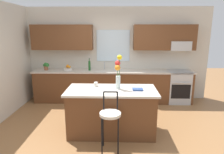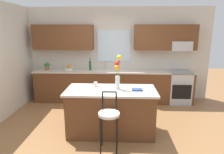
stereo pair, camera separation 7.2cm
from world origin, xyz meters
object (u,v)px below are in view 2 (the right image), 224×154
(cookbook, at_px, (137,89))
(kitchen_island, at_px, (111,111))
(oven_range, at_px, (179,87))
(fruit_bowl_oranges, at_px, (69,68))
(bar_stool_near, at_px, (109,117))
(bottle_olive_oil, at_px, (90,65))
(flower_vase, at_px, (118,71))
(potted_plant_small, at_px, (47,66))
(mug_ceramic, at_px, (96,84))

(cookbook, bearing_deg, kitchen_island, 176.23)
(oven_range, xyz_separation_m, fruit_bowl_oranges, (-3.18, 0.03, 0.51))
(kitchen_island, xyz_separation_m, cookbook, (0.51, -0.03, 0.47))
(bar_stool_near, xyz_separation_m, fruit_bowl_oranges, (-1.32, 2.50, 0.33))
(bar_stool_near, xyz_separation_m, cookbook, (0.51, 0.60, 0.30))
(kitchen_island, bearing_deg, bottle_olive_oil, 110.43)
(bottle_olive_oil, bearing_deg, cookbook, -57.61)
(oven_range, height_order, flower_vase, flower_vase)
(flower_vase, xyz_separation_m, cookbook, (0.38, -0.08, -0.34))
(oven_range, distance_m, flower_vase, 2.62)
(oven_range, bearing_deg, kitchen_island, -135.36)
(oven_range, distance_m, potted_plant_small, 3.85)
(bar_stool_near, relative_size, bottle_olive_oil, 3.00)
(flower_vase, distance_m, bottle_olive_oil, 2.00)
(kitchen_island, xyz_separation_m, potted_plant_small, (-1.95, 1.86, 0.58))
(kitchen_island, bearing_deg, mug_ceramic, 148.19)
(kitchen_island, relative_size, mug_ceramic, 19.61)
(bar_stool_near, distance_m, bottle_olive_oil, 2.62)
(kitchen_island, height_order, bottle_olive_oil, bottle_olive_oil)
(fruit_bowl_oranges, height_order, potted_plant_small, potted_plant_small)
(oven_range, bearing_deg, fruit_bowl_oranges, 179.49)
(cookbook, bearing_deg, bar_stool_near, -130.47)
(cookbook, distance_m, bottle_olive_oil, 2.25)
(cookbook, height_order, potted_plant_small, potted_plant_small)
(mug_ceramic, height_order, cookbook, mug_ceramic)
(fruit_bowl_oranges, bearing_deg, mug_ceramic, -59.08)
(oven_range, height_order, kitchen_island, same)
(kitchen_island, xyz_separation_m, flower_vase, (0.13, 0.05, 0.82))
(cookbook, xyz_separation_m, fruit_bowl_oranges, (-1.83, 1.90, 0.03))
(oven_range, bearing_deg, cookbook, -125.85)
(oven_range, bearing_deg, mug_ceramic, -143.25)
(mug_ceramic, relative_size, potted_plant_small, 0.41)
(oven_range, height_order, mug_ceramic, mug_ceramic)
(bar_stool_near, relative_size, potted_plant_small, 4.71)
(oven_range, bearing_deg, bar_stool_near, -127.02)
(kitchen_island, relative_size, bottle_olive_oil, 5.09)
(flower_vase, bearing_deg, bar_stool_near, -100.63)
(bottle_olive_oil, distance_m, potted_plant_small, 1.26)
(cookbook, relative_size, bottle_olive_oil, 0.58)
(cookbook, bearing_deg, flower_vase, 167.61)
(flower_vase, xyz_separation_m, fruit_bowl_oranges, (-1.45, 1.82, -0.31))
(oven_range, relative_size, cookbook, 4.60)
(oven_range, xyz_separation_m, flower_vase, (-1.73, -1.79, 0.82))
(bottle_olive_oil, bearing_deg, oven_range, -0.55)
(bar_stool_near, relative_size, flower_vase, 1.55)
(flower_vase, height_order, fruit_bowl_oranges, flower_vase)
(cookbook, bearing_deg, mug_ceramic, 164.20)
(cookbook, bearing_deg, potted_plant_small, 142.40)
(cookbook, distance_m, fruit_bowl_oranges, 2.64)
(kitchen_island, bearing_deg, potted_plant_small, 136.35)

